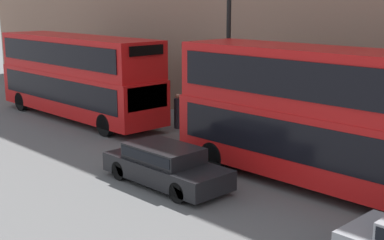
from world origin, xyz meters
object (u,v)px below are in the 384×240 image
(bus_second_in_queue, at_px, (77,73))
(car_hatchback, at_px, (165,164))
(bus_leading, at_px, (331,114))
(pedestrian, at_px, (178,112))

(bus_second_in_queue, xyz_separation_m, car_hatchback, (-3.40, -10.50, -1.60))
(bus_leading, xyz_separation_m, bus_second_in_queue, (-0.00, 14.37, -0.14))
(bus_second_in_queue, relative_size, car_hatchback, 2.44)
(pedestrian, bearing_deg, bus_leading, -103.10)
(bus_second_in_queue, height_order, pedestrian, bus_second_in_queue)
(bus_leading, xyz_separation_m, pedestrian, (2.18, 9.37, -1.68))
(car_hatchback, relative_size, pedestrian, 2.78)
(bus_leading, distance_m, bus_second_in_queue, 14.37)
(car_hatchback, bearing_deg, bus_leading, -48.69)
(pedestrian, bearing_deg, bus_second_in_queue, 113.56)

